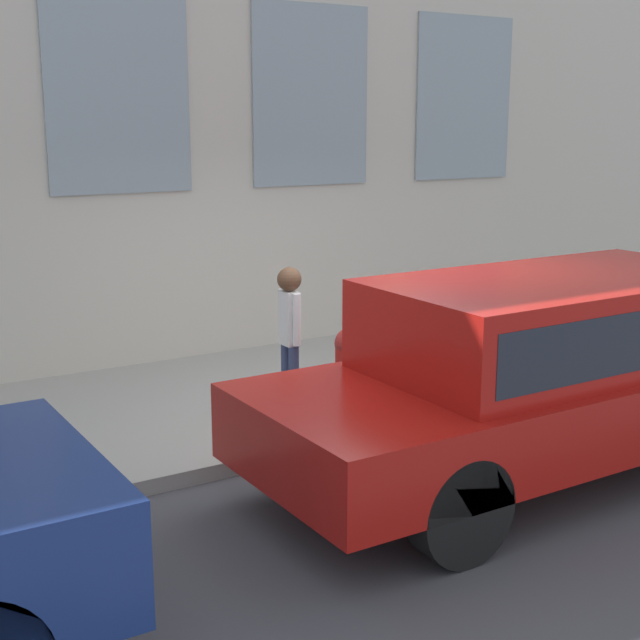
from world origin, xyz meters
name	(u,v)px	position (x,y,z in m)	size (l,w,h in m)	color
ground_plane	(384,442)	(0.00, 0.00, 0.00)	(80.00, 80.00, 0.00)	#47474C
sidewalk	(294,390)	(1.59, 0.00, 0.07)	(3.17, 60.00, 0.13)	#9E9B93
building_facade	(213,30)	(3.32, 0.00, 3.76)	(0.33, 40.00, 7.51)	beige
fire_hydrant	(350,371)	(0.44, 0.07, 0.56)	(0.37, 0.48, 0.83)	red
person	(290,327)	(0.77, 0.51, 0.96)	(0.33, 0.22, 1.38)	navy
parked_truck_red_near	(554,361)	(-1.25, -0.73, 0.94)	(1.80, 4.97, 1.61)	black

